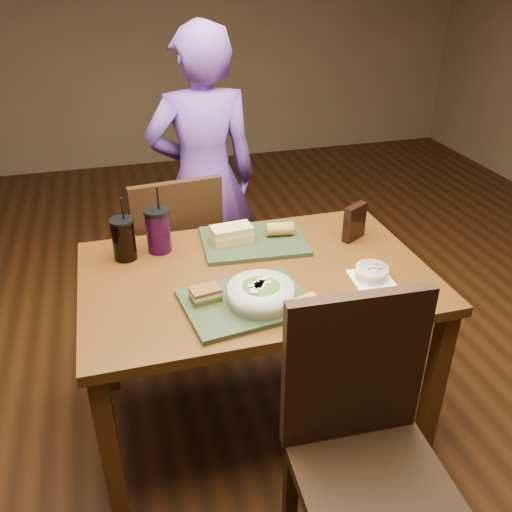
{
  "coord_description": "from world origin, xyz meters",
  "views": [
    {
      "loc": [
        -0.47,
        -1.69,
        1.8
      ],
      "look_at": [
        0.0,
        0.0,
        0.82
      ],
      "focal_mm": 38.0,
      "sensor_mm": 36.0,
      "label": 1
    }
  ],
  "objects_px": {
    "baguette_near": "(301,304)",
    "cup_berry": "(158,230)",
    "dining_table": "(256,292)",
    "chair_far": "(178,257)",
    "diner": "(204,181)",
    "cup_cola": "(124,239)",
    "chip_bag": "(354,222)",
    "chair_near": "(364,440)",
    "sandwich_far": "(232,234)",
    "tray_far": "(254,241)",
    "baguette_far": "(280,229)",
    "sandwich_near": "(205,294)",
    "soup_bowl": "(372,272)",
    "tray_near": "(246,302)",
    "salad_bowl": "(261,293)"
  },
  "relations": [
    {
      "from": "tray_near",
      "to": "sandwich_far",
      "type": "bearing_deg",
      "value": 83.03
    },
    {
      "from": "tray_near",
      "to": "tray_far",
      "type": "relative_size",
      "value": 1.0
    },
    {
      "from": "baguette_near",
      "to": "cup_berry",
      "type": "bearing_deg",
      "value": 124.63
    },
    {
      "from": "dining_table",
      "to": "chair_near",
      "type": "relative_size",
      "value": 1.3
    },
    {
      "from": "cup_cola",
      "to": "chip_bag",
      "type": "distance_m",
      "value": 0.94
    },
    {
      "from": "tray_far",
      "to": "cup_cola",
      "type": "height_order",
      "value": "cup_cola"
    },
    {
      "from": "salad_bowl",
      "to": "tray_far",
      "type": "bearing_deg",
      "value": 77.6
    },
    {
      "from": "salad_bowl",
      "to": "baguette_near",
      "type": "bearing_deg",
      "value": -35.11
    },
    {
      "from": "tray_far",
      "to": "sandwich_far",
      "type": "height_order",
      "value": "sandwich_far"
    },
    {
      "from": "soup_bowl",
      "to": "sandwich_near",
      "type": "xyz_separation_m",
      "value": [
        -0.62,
        0.0,
        0.01
      ]
    },
    {
      "from": "salad_bowl",
      "to": "soup_bowl",
      "type": "relative_size",
      "value": 1.43
    },
    {
      "from": "salad_bowl",
      "to": "baguette_near",
      "type": "height_order",
      "value": "salad_bowl"
    },
    {
      "from": "sandwich_near",
      "to": "baguette_near",
      "type": "height_order",
      "value": "baguette_near"
    },
    {
      "from": "diner",
      "to": "dining_table",
      "type": "bearing_deg",
      "value": 91.72
    },
    {
      "from": "chair_far",
      "to": "soup_bowl",
      "type": "xyz_separation_m",
      "value": [
        0.62,
        -0.76,
        0.25
      ]
    },
    {
      "from": "cup_cola",
      "to": "cup_berry",
      "type": "relative_size",
      "value": 0.94
    },
    {
      "from": "diner",
      "to": "baguette_far",
      "type": "distance_m",
      "value": 0.7
    },
    {
      "from": "chip_bag",
      "to": "dining_table",
      "type": "bearing_deg",
      "value": 167.61
    },
    {
      "from": "chair_far",
      "to": "cup_cola",
      "type": "xyz_separation_m",
      "value": [
        -0.24,
        -0.35,
        0.31
      ]
    },
    {
      "from": "sandwich_near",
      "to": "chip_bag",
      "type": "xyz_separation_m",
      "value": [
        0.69,
        0.31,
        0.03
      ]
    },
    {
      "from": "dining_table",
      "to": "chair_far",
      "type": "distance_m",
      "value": 0.65
    },
    {
      "from": "diner",
      "to": "baguette_far",
      "type": "xyz_separation_m",
      "value": [
        0.19,
        -0.67,
        0.02
      ]
    },
    {
      "from": "dining_table",
      "to": "chair_near",
      "type": "distance_m",
      "value": 0.72
    },
    {
      "from": "tray_near",
      "to": "cup_cola",
      "type": "distance_m",
      "value": 0.58
    },
    {
      "from": "cup_cola",
      "to": "soup_bowl",
      "type": "bearing_deg",
      "value": -25.13
    },
    {
      "from": "dining_table",
      "to": "tray_near",
      "type": "bearing_deg",
      "value": -114.52
    },
    {
      "from": "dining_table",
      "to": "tray_far",
      "type": "xyz_separation_m",
      "value": [
        0.05,
        0.23,
        0.1
      ]
    },
    {
      "from": "soup_bowl",
      "to": "tray_far",
      "type": "bearing_deg",
      "value": 131.21
    },
    {
      "from": "baguette_far",
      "to": "cup_berry",
      "type": "distance_m",
      "value": 0.5
    },
    {
      "from": "dining_table",
      "to": "tray_near",
      "type": "relative_size",
      "value": 3.1
    },
    {
      "from": "cup_cola",
      "to": "chip_bag",
      "type": "bearing_deg",
      "value": -5.34
    },
    {
      "from": "chair_near",
      "to": "sandwich_far",
      "type": "height_order",
      "value": "chair_near"
    },
    {
      "from": "diner",
      "to": "sandwich_near",
      "type": "relative_size",
      "value": 14.3
    },
    {
      "from": "chair_near",
      "to": "tray_far",
      "type": "height_order",
      "value": "chair_near"
    },
    {
      "from": "baguette_far",
      "to": "sandwich_far",
      "type": "bearing_deg",
      "value": 179.29
    },
    {
      "from": "cup_cola",
      "to": "baguette_near",
      "type": "bearing_deg",
      "value": -45.74
    },
    {
      "from": "baguette_far",
      "to": "chip_bag",
      "type": "distance_m",
      "value": 0.31
    },
    {
      "from": "tray_far",
      "to": "cup_berry",
      "type": "distance_m",
      "value": 0.39
    },
    {
      "from": "diner",
      "to": "cup_cola",
      "type": "distance_m",
      "value": 0.8
    },
    {
      "from": "dining_table",
      "to": "diner",
      "type": "bearing_deg",
      "value": 91.45
    },
    {
      "from": "dining_table",
      "to": "soup_bowl",
      "type": "relative_size",
      "value": 8.32
    },
    {
      "from": "baguette_far",
      "to": "chair_near",
      "type": "bearing_deg",
      "value": -92.19
    },
    {
      "from": "chair_far",
      "to": "soup_bowl",
      "type": "height_order",
      "value": "chair_far"
    },
    {
      "from": "chair_far",
      "to": "salad_bowl",
      "type": "bearing_deg",
      "value": -77.95
    },
    {
      "from": "sandwich_near",
      "to": "salad_bowl",
      "type": "bearing_deg",
      "value": -20.3
    },
    {
      "from": "dining_table",
      "to": "soup_bowl",
      "type": "distance_m",
      "value": 0.44
    },
    {
      "from": "chair_far",
      "to": "chip_bag",
      "type": "bearing_deg",
      "value": -32.58
    },
    {
      "from": "diner",
      "to": "baguette_far",
      "type": "height_order",
      "value": "diner"
    },
    {
      "from": "chair_far",
      "to": "sandwich_far",
      "type": "height_order",
      "value": "chair_far"
    },
    {
      "from": "chair_near",
      "to": "chip_bag",
      "type": "relative_size",
      "value": 6.57
    }
  ]
}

